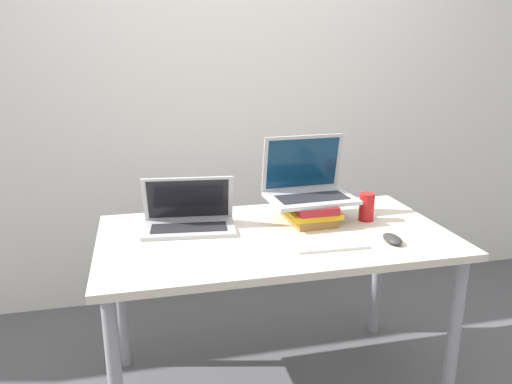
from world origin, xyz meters
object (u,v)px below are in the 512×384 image
at_px(laptop_left, 189,218).
at_px(wireless_keyboard, 329,244).
at_px(book_stack, 309,210).
at_px(soda_can, 367,207).
at_px(laptop_on_books, 308,186).
at_px(mouse, 392,239).

relative_size(laptop_left, wireless_keyboard, 1.43).
relative_size(book_stack, soda_can, 2.36).
distance_m(laptop_on_books, mouse, 0.44).
height_order(book_stack, soda_can, soda_can).
bearing_deg(wireless_keyboard, laptop_on_books, 85.84).
distance_m(laptop_on_books, wireless_keyboard, 0.36).
xyz_separation_m(laptop_left, book_stack, (0.52, -0.02, 0.00)).
distance_m(laptop_left, laptop_on_books, 0.53).
xyz_separation_m(laptop_on_books, mouse, (0.23, -0.35, -0.13)).
height_order(wireless_keyboard, soda_can, soda_can).
bearing_deg(laptop_on_books, soda_can, -19.58).
xyz_separation_m(laptop_left, mouse, (0.75, -0.34, -0.03)).
bearing_deg(soda_can, wireless_keyboard, -137.76).
xyz_separation_m(laptop_left, soda_can, (0.77, -0.07, 0.02)).
bearing_deg(soda_can, book_stack, 168.02).
relative_size(wireless_keyboard, soda_can, 2.28).
bearing_deg(laptop_left, mouse, -24.38).
relative_size(laptop_left, book_stack, 1.38).
bearing_deg(mouse, soda_can, 86.76).
height_order(laptop_left, wireless_keyboard, laptop_left).
relative_size(laptop_left, soda_can, 3.27).
bearing_deg(book_stack, laptop_left, 177.69).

